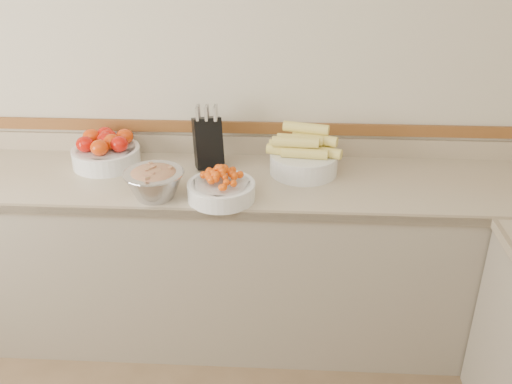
# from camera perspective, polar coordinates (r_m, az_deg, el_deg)

# --- Properties ---
(back_wall) EXTENTS (4.00, 0.00, 4.00)m
(back_wall) POSITION_cam_1_polar(r_m,az_deg,el_deg) (2.94, -6.24, 11.19)
(back_wall) COLOR beige
(back_wall) RESTS_ON ground_plane
(counter_back) EXTENTS (4.00, 0.65, 1.08)m
(counter_back) POSITION_cam_1_polar(r_m,az_deg,el_deg) (3.00, -6.39, -6.32)
(counter_back) COLOR tan
(counter_back) RESTS_ON ground_plane
(knife_block) EXTENTS (0.18, 0.20, 0.33)m
(knife_block) POSITION_cam_1_polar(r_m,az_deg,el_deg) (2.85, -4.83, 5.07)
(knife_block) COLOR black
(knife_block) RESTS_ON counter_back
(tomato_bowl) EXTENTS (0.34, 0.34, 0.17)m
(tomato_bowl) POSITION_cam_1_polar(r_m,az_deg,el_deg) (2.98, -14.77, 4.02)
(tomato_bowl) COLOR white
(tomato_bowl) RESTS_ON counter_back
(cherry_tomato_bowl) EXTENTS (0.31, 0.31, 0.16)m
(cherry_tomato_bowl) POSITION_cam_1_polar(r_m,az_deg,el_deg) (2.55, -3.51, 0.44)
(cherry_tomato_bowl) COLOR white
(cherry_tomato_bowl) RESTS_ON counter_back
(corn_bowl) EXTENTS (0.37, 0.33, 0.25)m
(corn_bowl) POSITION_cam_1_polar(r_m,az_deg,el_deg) (2.80, 4.78, 3.52)
(corn_bowl) COLOR white
(corn_bowl) RESTS_ON counter_back
(rhubarb_bowl) EXTENTS (0.27, 0.27, 0.16)m
(rhubarb_bowl) POSITION_cam_1_polar(r_m,az_deg,el_deg) (2.59, -10.14, 1.05)
(rhubarb_bowl) COLOR #B2B2BA
(rhubarb_bowl) RESTS_ON counter_back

